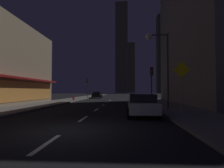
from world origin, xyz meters
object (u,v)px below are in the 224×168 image
Objects in this scene: car_parked_far at (97,95)px; fire_hydrant_far_left at (73,98)px; traffic_light_far_left at (87,84)px; street_lamp_right at (158,52)px; traffic_light_near_right at (152,77)px; pedestrian_crossing_sign at (182,84)px; car_parked_near at (142,105)px.

fire_hydrant_far_left is at bearing -101.80° from car_parked_far.
street_lamp_right is (10.88, -22.93, 1.87)m from traffic_light_far_left.
traffic_light_near_right reaches higher than pedestrian_crossing_sign.
car_parked_near is 9.15m from traffic_light_near_right.
car_parked_far is at bearing 109.97° from street_lamp_right.
car_parked_far is at bearing 78.20° from fire_hydrant_far_left.
street_lamp_right reaches higher than pedestrian_crossing_sign.
street_lamp_right is at bearing -64.62° from traffic_light_far_left.
car_parked_near is 1.01× the size of traffic_light_far_left.
traffic_light_far_left is (-11.00, 18.20, 0.00)m from traffic_light_near_right.
street_lamp_right is (-0.12, -4.74, 1.87)m from traffic_light_near_right.
traffic_light_far_left is 30.87m from pedestrian_crossing_sign.
traffic_light_near_right is at bearing -65.51° from car_parked_far.
fire_hydrant_far_left is 14.76m from traffic_light_near_right.
street_lamp_right is at bearing -91.45° from traffic_light_near_right.
traffic_light_far_left is 1.33× the size of pedestrian_crossing_sign.
car_parked_near is 1.00× the size of car_parked_far.
pedestrian_crossing_sign reaches higher than car_parked_far.
car_parked_far is at bearing 106.76° from pedestrian_crossing_sign.
traffic_light_far_left reaches higher than pedestrian_crossing_sign.
pedestrian_crossing_sign is at bearing -73.24° from car_parked_far.
car_parked_far is 1.01× the size of traffic_light_far_left.
car_parked_near is at bearing -102.45° from traffic_light_near_right.
traffic_light_near_right is (9.10, -19.97, 2.45)m from car_parked_far.
traffic_light_near_right is 1.00× the size of traffic_light_far_left.
street_lamp_right is (11.28, -13.70, 4.61)m from fire_hydrant_far_left.
traffic_light_far_left is at bearing 111.09° from pedestrian_crossing_sign.
traffic_light_near_right is (11.40, -8.96, 2.74)m from fire_hydrant_far_left.
fire_hydrant_far_left is 0.10× the size of street_lamp_right.
car_parked_far is 11.25m from fire_hydrant_far_left.
fire_hydrant_far_left is at bearing 129.47° from street_lamp_right.
traffic_light_near_right is (1.90, 8.61, 2.45)m from car_parked_near.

